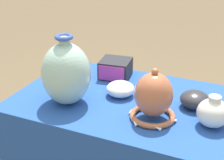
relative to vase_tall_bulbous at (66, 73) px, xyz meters
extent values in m
cylinder|color=olive|center=(-0.20, 0.38, -0.54)|extent=(0.04, 0.04, 0.73)
cube|color=olive|center=(0.23, 0.13, -0.15)|extent=(0.96, 0.59, 0.03)
cube|color=#234C9E|center=(0.23, 0.13, -0.13)|extent=(0.98, 0.61, 0.01)
ellipsoid|color=#A8CCB7|center=(0.00, 0.00, 0.00)|extent=(0.20, 0.20, 0.26)
cylinder|color=#A8CCB7|center=(0.00, 0.00, 0.14)|extent=(0.04, 0.04, 0.03)
torus|color=#3851A8|center=(0.00, 0.00, 0.15)|extent=(0.07, 0.07, 0.02)
torus|color=#BC6642|center=(0.36, 0.02, -0.12)|extent=(0.18, 0.18, 0.02)
ellipsoid|color=#BC6642|center=(0.36, 0.02, -0.03)|extent=(0.15, 0.15, 0.17)
sphere|color=#BC6642|center=(0.36, 0.02, 0.06)|extent=(0.03, 0.03, 0.03)
cone|color=white|center=(0.45, 0.02, -0.12)|extent=(0.01, 0.03, 0.02)
cone|color=white|center=(0.41, 0.10, -0.12)|extent=(0.03, 0.02, 0.02)
cone|color=white|center=(0.32, 0.10, -0.12)|extent=(0.03, 0.02, 0.02)
cone|color=white|center=(0.28, 0.02, -0.12)|extent=(0.01, 0.03, 0.02)
cone|color=white|center=(0.32, -0.06, -0.12)|extent=(0.03, 0.02, 0.02)
cone|color=white|center=(0.41, -0.06, -0.12)|extent=(0.03, 0.02, 0.02)
cube|color=#232328|center=(0.08, 0.33, -0.09)|extent=(0.16, 0.15, 0.09)
cube|color=#B23384|center=(0.08, 0.26, -0.09)|extent=(0.12, 0.02, 0.07)
ellipsoid|color=white|center=(0.58, 0.06, -0.08)|extent=(0.12, 0.12, 0.11)
cylinder|color=white|center=(0.58, 0.06, -0.02)|extent=(0.05, 0.05, 0.02)
cylinder|color=slate|center=(-0.15, 0.28, -0.10)|extent=(0.10, 0.10, 0.07)
ellipsoid|color=white|center=(0.18, 0.15, -0.10)|extent=(0.12, 0.12, 0.06)
ellipsoid|color=#2D2D33|center=(0.49, 0.17, -0.10)|extent=(0.12, 0.12, 0.07)
camera|label=1|loc=(0.69, -1.08, 0.55)|focal=55.00mm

